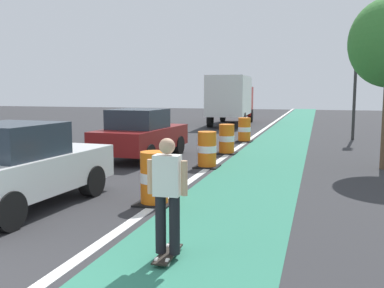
% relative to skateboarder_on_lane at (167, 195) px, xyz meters
% --- Properties ---
extents(bike_lane_strip, '(2.50, 80.00, 0.01)m').
position_rel_skateboarder_on_lane_xyz_m(bike_lane_strip, '(0.32, 10.31, -0.91)').
color(bike_lane_strip, '#2D755B').
rests_on(bike_lane_strip, ground).
extents(lane_divider_stripe, '(0.20, 80.00, 0.01)m').
position_rel_skateboarder_on_lane_xyz_m(lane_divider_stripe, '(-1.18, 10.31, -0.91)').
color(lane_divider_stripe, silver).
rests_on(lane_divider_stripe, ground).
extents(skateboarder_on_lane, '(0.57, 0.81, 1.69)m').
position_rel_skateboarder_on_lane_xyz_m(skateboarder_on_lane, '(0.00, 0.00, 0.00)').
color(skateboarder_on_lane, black).
rests_on(skateboarder_on_lane, ground).
extents(parked_sedan_nearest, '(2.10, 4.20, 1.70)m').
position_rel_skateboarder_on_lane_xyz_m(parked_sedan_nearest, '(-3.70, 1.62, -0.08)').
color(parked_sedan_nearest, silver).
rests_on(parked_sedan_nearest, ground).
extents(parked_sedan_second, '(2.09, 4.20, 1.70)m').
position_rel_skateboarder_on_lane_xyz_m(parked_sedan_second, '(-3.84, 8.06, -0.08)').
color(parked_sedan_second, maroon).
rests_on(parked_sedan_second, ground).
extents(traffic_barrel_front, '(0.73, 0.73, 1.09)m').
position_rel_skateboarder_on_lane_xyz_m(traffic_barrel_front, '(-1.24, 2.64, -0.38)').
color(traffic_barrel_front, orange).
rests_on(traffic_barrel_front, ground).
extents(traffic_barrel_mid, '(0.73, 0.73, 1.09)m').
position_rel_skateboarder_on_lane_xyz_m(traffic_barrel_mid, '(-1.27, 7.10, -0.38)').
color(traffic_barrel_mid, orange).
rests_on(traffic_barrel_mid, ground).
extents(traffic_barrel_back, '(0.73, 0.73, 1.09)m').
position_rel_skateboarder_on_lane_xyz_m(traffic_barrel_back, '(-1.29, 10.06, -0.38)').
color(traffic_barrel_back, orange).
rests_on(traffic_barrel_back, ground).
extents(traffic_barrel_far, '(0.73, 0.73, 1.09)m').
position_rel_skateboarder_on_lane_xyz_m(traffic_barrel_far, '(-1.29, 13.97, -0.38)').
color(traffic_barrel_far, orange).
rests_on(traffic_barrel_far, ground).
extents(delivery_truck_down_block, '(2.73, 7.72, 3.23)m').
position_rel_skateboarder_on_lane_xyz_m(delivery_truck_down_block, '(-3.73, 23.22, 0.94)').
color(delivery_truck_down_block, silver).
rests_on(delivery_truck_down_block, ground).
extents(traffic_light_corner, '(0.41, 0.32, 5.10)m').
position_rel_skateboarder_on_lane_xyz_m(traffic_light_corner, '(3.52, 16.19, 2.59)').
color(traffic_light_corner, '#2D2D2D').
rests_on(traffic_light_corner, ground).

